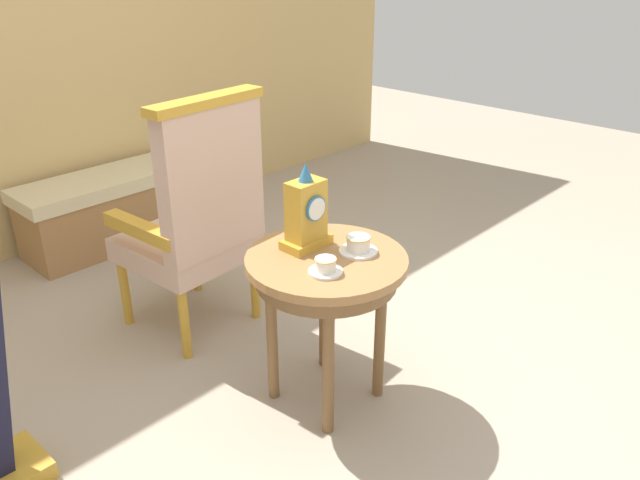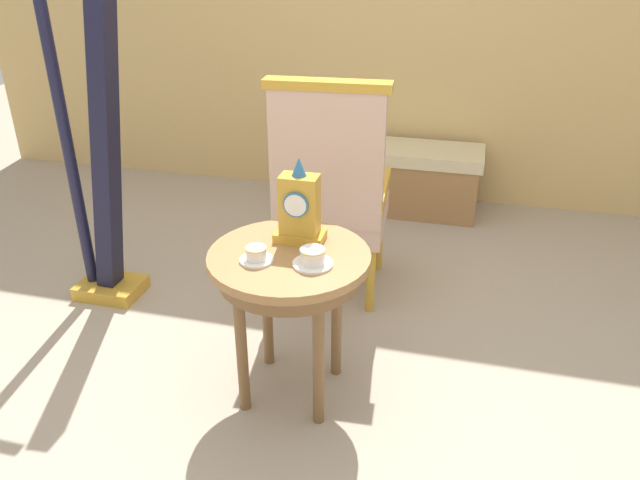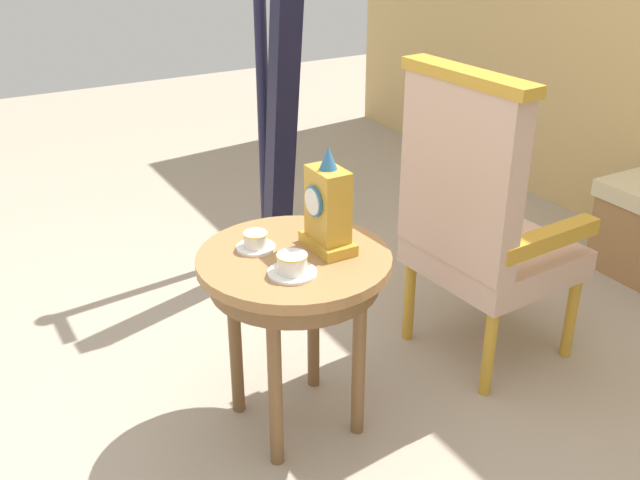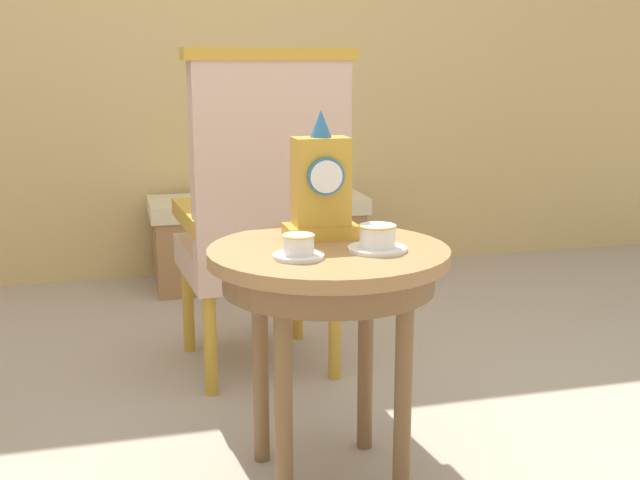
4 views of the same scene
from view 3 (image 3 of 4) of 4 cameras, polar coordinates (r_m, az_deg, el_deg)
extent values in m
plane|color=tan|center=(2.67, -1.62, -13.40)|extent=(10.00, 10.00, 0.00)
cylinder|color=#9E7042|center=(2.32, -1.99, -1.55)|extent=(0.61, 0.61, 0.03)
cylinder|color=brown|center=(2.35, -1.97, -2.69)|extent=(0.54, 0.54, 0.07)
cylinder|color=brown|center=(2.44, 2.99, -8.86)|extent=(0.04, 0.04, 0.61)
cylinder|color=brown|center=(2.66, -0.52, -5.65)|extent=(0.04, 0.04, 0.61)
cylinder|color=brown|center=(2.55, -6.52, -7.37)|extent=(0.04, 0.04, 0.61)
cylinder|color=brown|center=(2.32, -3.46, -10.96)|extent=(0.04, 0.04, 0.61)
cylinder|color=white|center=(2.36, -4.94, -0.58)|extent=(0.12, 0.12, 0.01)
cylinder|color=white|center=(2.34, -4.97, 0.05)|extent=(0.07, 0.07, 0.05)
torus|color=gold|center=(2.33, -4.99, 0.51)|extent=(0.08, 0.08, 0.00)
cylinder|color=white|center=(2.20, -2.14, -2.51)|extent=(0.15, 0.15, 0.01)
cylinder|color=white|center=(2.18, -2.15, -1.76)|extent=(0.09, 0.09, 0.06)
torus|color=gold|center=(2.17, -2.16, -1.18)|extent=(0.09, 0.09, 0.00)
cube|color=gold|center=(2.35, 0.60, -0.24)|extent=(0.19, 0.11, 0.04)
cube|color=gold|center=(2.29, 0.62, 2.75)|extent=(0.14, 0.09, 0.23)
cylinder|color=teal|center=(2.26, -0.50, 2.97)|extent=(0.10, 0.01, 0.10)
cylinder|color=white|center=(2.26, -0.63, 2.94)|extent=(0.08, 0.00, 0.08)
cone|color=teal|center=(2.24, 0.64, 6.29)|extent=(0.06, 0.06, 0.07)
cube|color=#CCA893|center=(2.90, 13.20, -1.21)|extent=(0.56, 0.56, 0.11)
cube|color=#CCA893|center=(2.61, 10.64, 4.93)|extent=(0.53, 0.13, 0.64)
cube|color=gold|center=(2.51, 11.27, 12.20)|extent=(0.57, 0.14, 0.04)
cube|color=gold|center=(2.70, 17.02, 0.09)|extent=(0.10, 0.47, 0.06)
cube|color=gold|center=(2.98, 10.36, 3.28)|extent=(0.10, 0.47, 0.06)
cylinder|color=gold|center=(3.04, 18.64, -5.57)|extent=(0.04, 0.04, 0.35)
cylinder|color=gold|center=(3.28, 12.75, -2.38)|extent=(0.04, 0.04, 0.35)
cylinder|color=gold|center=(2.75, 12.79, -8.39)|extent=(0.04, 0.04, 0.35)
cylinder|color=gold|center=(3.01, 6.84, -4.61)|extent=(0.04, 0.04, 0.35)
cube|color=gold|center=(3.69, -3.33, -0.93)|extent=(0.32, 0.24, 0.07)
cylinder|color=#191933|center=(3.49, -4.43, 11.98)|extent=(0.06, 0.06, 1.58)
cube|color=black|center=(3.33, -2.88, 10.12)|extent=(0.28, 0.11, 1.46)
camera|label=1|loc=(3.42, -40.84, 20.34)|focal=35.76mm
camera|label=2|loc=(1.58, -71.28, 10.47)|focal=34.89mm
camera|label=4|loc=(2.58, -49.34, 3.51)|focal=44.49mm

